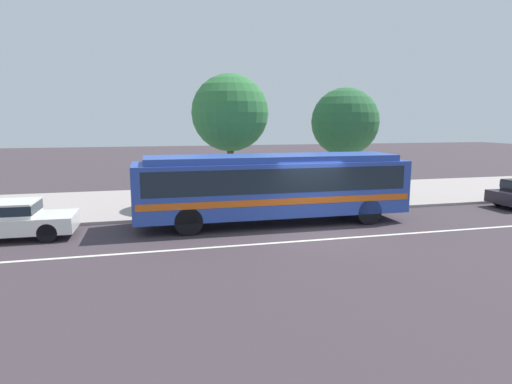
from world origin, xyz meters
The scene contains 10 objects.
ground_plane centered at (0.00, 0.00, 0.00)m, with size 120.00×120.00×0.00m, color #3C3339.
sidewalk_slab centered at (0.00, 7.36, 0.06)m, with size 60.00×8.00×0.12m, color #9E928E.
lane_stripe_center centered at (0.00, -0.80, 0.00)m, with size 56.00×0.16×0.01m, color silver.
transit_bus centered at (-1.12, 2.01, 1.56)m, with size 10.55×2.63×2.68m.
sedan_behind_bus centered at (-10.72, 1.97, 0.72)m, with size 4.63×1.88×1.29m.
pedestrian_waiting_near_sign centered at (-5.55, 4.78, 1.07)m, with size 0.39×0.39×1.64m.
pedestrian_walking_along_curb centered at (-2.06, 4.81, 1.10)m, with size 0.43×0.43×1.68m.
bus_stop_sign centered at (2.70, 4.14, 1.64)m, with size 0.14×0.44×2.36m.
street_tree_near_stop centered at (-2.01, 6.00, 4.34)m, with size 3.56×3.56×6.02m.
street_tree_mid_block centered at (4.19, 6.80, 3.93)m, with size 3.48×3.48×5.58m.
Camera 1 is at (-5.90, -14.07, 3.93)m, focal length 30.50 mm.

